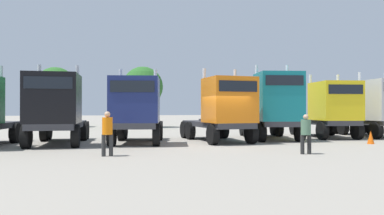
# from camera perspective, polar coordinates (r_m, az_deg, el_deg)

# --- Properties ---
(ground) EXTENTS (200.00, 200.00, 0.00)m
(ground) POSITION_cam_1_polar(r_m,az_deg,el_deg) (18.75, 5.04, -5.89)
(ground) COLOR gray
(semi_truck_black) EXTENTS (2.89, 6.53, 4.16)m
(semi_truck_black) POSITION_cam_1_polar(r_m,az_deg,el_deg) (19.47, -20.69, -0.11)
(semi_truck_black) COLOR #333338
(semi_truck_black) RESTS_ON ground
(semi_truck_navy) EXTENTS (3.60, 6.08, 4.05)m
(semi_truck_navy) POSITION_cam_1_polar(r_m,az_deg,el_deg) (19.21, -8.77, -0.24)
(semi_truck_navy) COLOR #333338
(semi_truck_navy) RESTS_ON ground
(semi_truck_orange) EXTENTS (2.96, 6.24, 4.12)m
(semi_truck_orange) POSITION_cam_1_polar(r_m,az_deg,el_deg) (19.99, 5.03, -0.31)
(semi_truck_orange) COLOR #333338
(semi_truck_orange) RESTS_ON ground
(semi_truck_teal) EXTENTS (3.64, 6.60, 4.53)m
(semi_truck_teal) POSITION_cam_1_polar(r_m,az_deg,el_deg) (21.97, 12.94, 0.22)
(semi_truck_teal) COLOR #333338
(semi_truck_teal) RESTS_ON ground
(semi_truck_yellow) EXTENTS (3.40, 6.10, 4.13)m
(semi_truck_yellow) POSITION_cam_1_polar(r_m,az_deg,el_deg) (24.55, 21.05, -0.13)
(semi_truck_yellow) COLOR #333338
(semi_truck_yellow) RESTS_ON ground
(semi_truck_silver) EXTENTS (3.20, 6.29, 4.32)m
(semi_truck_silver) POSITION_cam_1_polar(r_m,az_deg,el_deg) (26.64, 27.58, -0.00)
(semi_truck_silver) COLOR #333338
(semi_truck_silver) RESTS_ON ground
(visitor_in_hivis) EXTENTS (0.45, 0.43, 1.74)m
(visitor_in_hivis) POSITION_cam_1_polar(r_m,az_deg,el_deg) (14.43, -13.22, -3.52)
(visitor_in_hivis) COLOR #2C2C2C
(visitor_in_hivis) RESTS_ON ground
(visitor_with_camera) EXTENTS (0.48, 0.48, 1.62)m
(visitor_with_camera) POSITION_cam_1_polar(r_m,az_deg,el_deg) (15.44, 17.53, -3.59)
(visitor_with_camera) COLOR #252525
(visitor_with_camera) RESTS_ON ground
(traffic_cone_mid) EXTENTS (0.36, 0.36, 0.69)m
(traffic_cone_mid) POSITION_cam_1_polar(r_m,az_deg,el_deg) (21.34, 26.38, -4.25)
(traffic_cone_mid) COLOR #F2590C
(traffic_cone_mid) RESTS_ON ground
(oak_far_left) EXTENTS (4.21, 4.21, 6.22)m
(oak_far_left) POSITION_cam_1_polar(r_m,az_deg,el_deg) (39.97, -20.73, 2.96)
(oak_far_left) COLOR #4C3823
(oak_far_left) RESTS_ON ground
(oak_far_centre) EXTENTS (4.12, 4.12, 6.22)m
(oak_far_centre) POSITION_cam_1_polar(r_m,az_deg,el_deg) (37.30, -7.77, 3.25)
(oak_far_centre) COLOR #4C3823
(oak_far_centre) RESTS_ON ground
(oak_far_right) EXTENTS (3.33, 3.33, 5.24)m
(oak_far_right) POSITION_cam_1_polar(r_m,az_deg,el_deg) (43.85, 8.47, 1.94)
(oak_far_right) COLOR #4C3823
(oak_far_right) RESTS_ON ground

